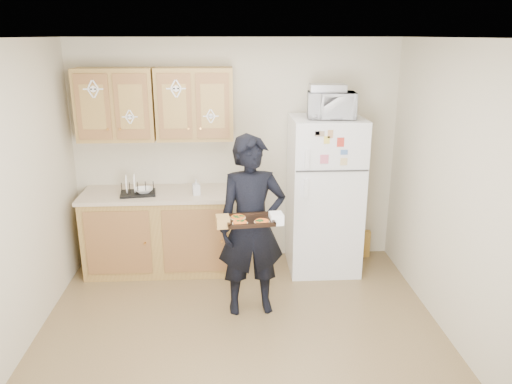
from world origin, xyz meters
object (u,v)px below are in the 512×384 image
(microwave, at_px, (331,105))
(dish_rack, at_px, (138,188))
(person, at_px, (252,227))
(baking_tray, at_px, (250,221))
(refrigerator, at_px, (324,195))

(microwave, relative_size, dish_rack, 1.32)
(microwave, bearing_deg, person, -130.59)
(microwave, height_order, dish_rack, microwave)
(baking_tray, distance_m, dish_rack, 1.64)
(baking_tray, xyz_separation_m, dish_rack, (-1.14, 1.17, -0.04))
(refrigerator, height_order, microwave, microwave)
(microwave, bearing_deg, refrigerator, 119.79)
(dish_rack, bearing_deg, person, -36.77)
(refrigerator, relative_size, baking_tray, 4.29)
(baking_tray, height_order, microwave, microwave)
(dish_rack, bearing_deg, microwave, -1.27)
(baking_tray, height_order, dish_rack, dish_rack)
(person, bearing_deg, refrigerator, 40.62)
(person, bearing_deg, microwave, 38.17)
(microwave, xyz_separation_m, dish_rack, (-2.03, 0.04, -0.86))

